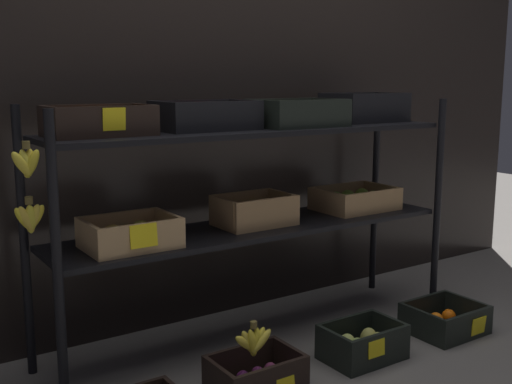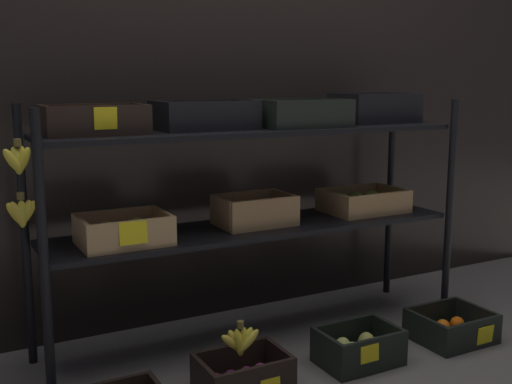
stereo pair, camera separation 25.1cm
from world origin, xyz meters
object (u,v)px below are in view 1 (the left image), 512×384
(crate_ground_center_pear, at_px, (363,345))
(banana_bunch_loose, at_px, (253,342))
(crate_ground_plum, at_px, (256,377))
(display_rack, at_px, (254,170))
(crate_ground_tangerine, at_px, (445,322))

(crate_ground_center_pear, xyz_separation_m, banana_bunch_loose, (-0.49, 0.03, 0.12))
(crate_ground_plum, relative_size, banana_bunch_loose, 2.01)
(display_rack, xyz_separation_m, crate_ground_tangerine, (0.71, -0.40, -0.67))
(display_rack, distance_m, crate_ground_tangerine, 1.06)
(crate_ground_plum, relative_size, crate_ground_tangerine, 1.03)
(crate_ground_center_pear, bearing_deg, crate_ground_plum, 176.44)
(crate_ground_tangerine, bearing_deg, display_rack, 150.35)
(display_rack, relative_size, crate_ground_center_pear, 6.05)
(crate_ground_plum, xyz_separation_m, crate_ground_tangerine, (0.95, -0.03, 0.00))
(crate_ground_tangerine, height_order, banana_bunch_loose, banana_bunch_loose)
(crate_ground_tangerine, relative_size, banana_bunch_loose, 1.96)
(banana_bunch_loose, bearing_deg, crate_ground_tangerine, -1.86)
(banana_bunch_loose, bearing_deg, display_rack, 55.84)
(crate_ground_plum, height_order, banana_bunch_loose, banana_bunch_loose)
(display_rack, relative_size, crate_ground_plum, 5.87)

